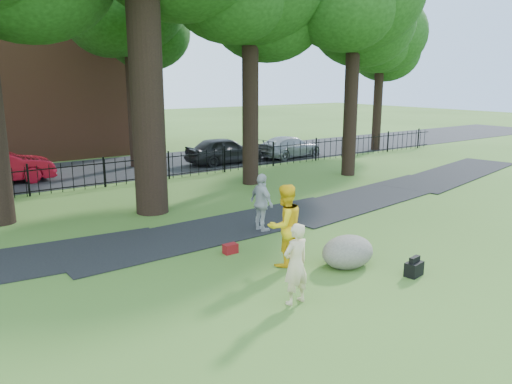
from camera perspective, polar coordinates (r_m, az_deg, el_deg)
ground at (r=11.93m, az=2.01°, el=-9.57°), size 120.00×120.00×0.00m
footpath at (r=15.51m, az=-3.72°, el=-4.22°), size 36.07×3.85×0.03m
street at (r=26.07m, az=-19.65°, el=2.10°), size 80.00×7.00×0.02m
iron_fence at (r=22.19m, az=-16.96°, el=2.08°), size 44.00×0.04×1.20m
woman at (r=10.30m, az=4.55°, el=-8.19°), size 0.65×0.45×1.72m
man at (r=12.29m, az=3.32°, el=-3.83°), size 1.02×0.81×2.05m
pedestrian at (r=14.97m, az=0.66°, el=-1.26°), size 0.44×1.05×1.79m
boulder at (r=12.63m, az=10.44°, el=-6.50°), size 1.60×1.34×0.82m
backpack at (r=12.45m, az=17.60°, el=-8.38°), size 0.49×0.35×0.34m
red_bag at (r=13.36m, az=-2.95°, el=-6.48°), size 0.38×0.24×0.26m
grey_car at (r=27.11m, az=-3.63°, el=4.78°), size 4.30×1.81×1.45m
silver_car at (r=29.30m, az=3.87°, el=5.17°), size 4.45×2.28×1.24m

